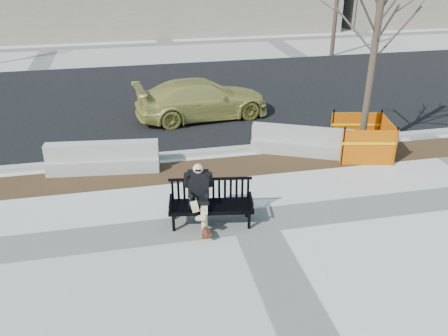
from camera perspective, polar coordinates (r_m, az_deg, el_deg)
The scene contains 11 objects.
ground at distance 10.03m, azimuth 3.44°, elevation -6.37°, with size 120.00×120.00×0.00m, color beige.
mulch_strip at distance 12.23m, azimuth 0.29°, elevation 0.07°, with size 40.00×1.20×0.02m, color #47301C.
asphalt_street at distance 17.92m, azimuth -3.94°, elevation 8.65°, with size 60.00×10.40×0.01m, color black.
curb at distance 13.05m, azimuth -0.59°, elevation 2.09°, with size 60.00×0.25×0.12m, color #9E9B93.
bench at distance 9.94m, azimuth -1.55°, elevation -6.69°, with size 1.77×0.63×0.94m, color black, non-canonical shape.
seated_man at distance 9.98m, azimuth -2.99°, elevation -6.58°, with size 0.56×0.94×1.31m, color black, non-canonical shape.
tree_fence at distance 13.50m, azimuth 16.08°, elevation 1.58°, with size 2.15×2.15×5.37m, color orange, non-canonical shape.
sedan at distance 15.75m, azimuth -2.57°, elevation 6.15°, with size 1.77×4.35×1.26m, color #ABA54D.
jersey_barrier_left at distance 12.44m, azimuth -14.23°, elevation -0.36°, with size 2.80×0.56×0.80m, color #A6A49C, non-canonical shape.
jersey_barrier_right at distance 13.21m, azimuth 9.28°, elevation 1.74°, with size 2.74×0.55×0.78m, color #9E9B93, non-canonical shape.
far_tree_right at distance 24.98m, azimuth 12.85°, elevation 13.11°, with size 2.27×2.27×6.13m, color #493A2F, non-canonical shape.
Camera 1 is at (-2.33, -8.13, 5.40)m, focal length 37.81 mm.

